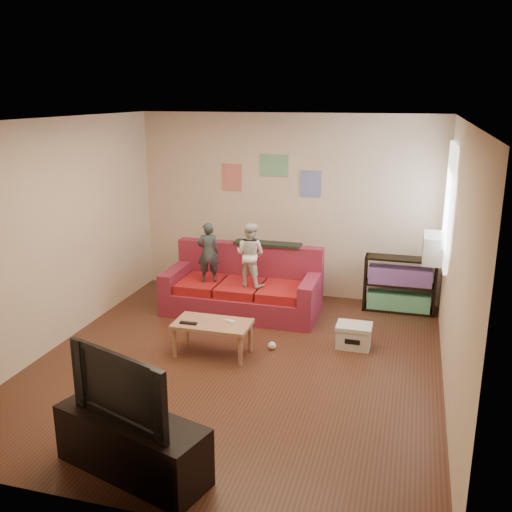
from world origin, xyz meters
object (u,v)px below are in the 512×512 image
(child_a, at_px, (208,252))
(television, at_px, (128,384))
(bookshelf, at_px, (399,287))
(sofa, at_px, (244,289))
(child_b, at_px, (250,254))
(file_box, at_px, (354,336))
(coffee_table, at_px, (212,327))
(tv_stand, at_px, (132,444))

(child_a, bearing_deg, television, 80.25)
(bookshelf, height_order, television, television)
(sofa, bearing_deg, television, -87.23)
(child_a, height_order, television, child_a)
(child_b, relative_size, file_box, 2.08)
(child_b, height_order, bookshelf, child_b)
(child_b, relative_size, television, 0.85)
(coffee_table, xyz_separation_m, television, (0.12, -2.22, 0.45))
(child_a, height_order, tv_stand, child_a)
(child_a, xyz_separation_m, bookshelf, (2.56, 0.75, -0.52))
(child_b, xyz_separation_m, coffee_table, (-0.09, -1.27, -0.54))
(child_b, height_order, coffee_table, child_b)
(child_a, relative_size, television, 0.82)
(coffee_table, height_order, file_box, coffee_table)
(child_b, distance_m, file_box, 1.77)
(coffee_table, xyz_separation_m, tv_stand, (0.12, -2.22, -0.10))
(child_a, height_order, file_box, child_a)
(sofa, xyz_separation_m, tv_stand, (0.18, -3.66, -0.07))
(child_a, distance_m, file_box, 2.29)
(child_a, bearing_deg, child_b, 160.03)
(tv_stand, distance_m, television, 0.54)
(child_a, xyz_separation_m, tv_stand, (0.63, -3.49, -0.62))
(sofa, xyz_separation_m, file_box, (1.63, -0.80, -0.17))
(tv_stand, bearing_deg, bookshelf, 82.26)
(child_b, relative_size, bookshelf, 0.89)
(bookshelf, relative_size, file_box, 2.34)
(child_b, bearing_deg, sofa, -34.91)
(bookshelf, xyz_separation_m, file_box, (-0.47, -1.38, -0.20))
(child_b, bearing_deg, child_a, 14.52)
(child_b, relative_size, coffee_table, 0.98)
(child_b, bearing_deg, bookshelf, -144.47)
(sofa, xyz_separation_m, child_a, (-0.45, -0.17, 0.55))
(child_b, height_order, file_box, child_b)
(child_a, relative_size, child_b, 0.96)
(coffee_table, relative_size, file_box, 2.13)
(sofa, distance_m, tv_stand, 3.67)
(sofa, relative_size, television, 2.07)
(file_box, distance_m, tv_stand, 3.22)
(bookshelf, relative_size, tv_stand, 0.74)
(sofa, relative_size, child_a, 2.53)
(child_b, distance_m, coffee_table, 1.38)
(television, bearing_deg, coffee_table, 113.46)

